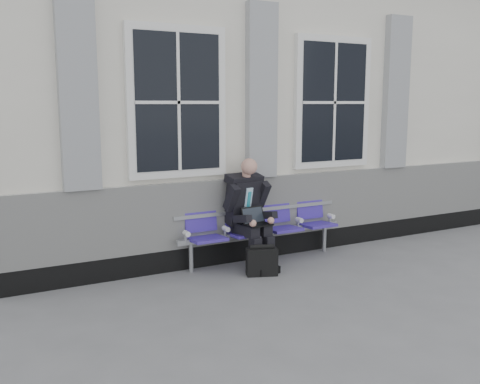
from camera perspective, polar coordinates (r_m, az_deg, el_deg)
ground at (r=7.30m, az=14.19°, el=-8.72°), size 70.00×70.00×0.00m
station_building at (r=9.78m, az=0.77°, el=9.34°), size 14.40×4.40×4.49m
bench at (r=7.63m, az=2.30°, el=-3.33°), size 2.60×0.47×0.91m
businessman at (r=7.33m, az=0.92°, el=-1.85°), size 0.65×0.87×1.51m
briefcase at (r=7.08m, az=2.35°, el=-7.38°), size 0.44×0.30×0.42m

